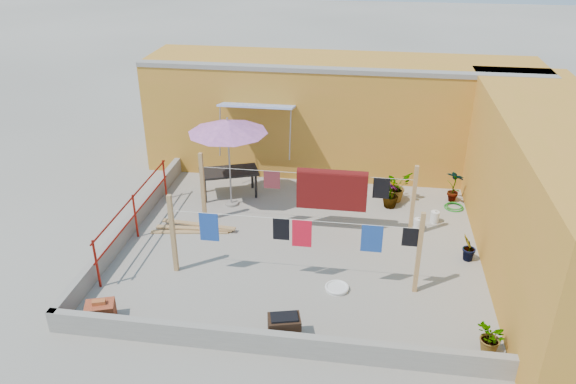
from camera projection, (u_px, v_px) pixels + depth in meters
The scene contains 21 objects.
ground at pixel (301, 245), 12.92m from camera, with size 80.00×80.00×0.00m, color #9E998E.
wall_back at pixel (339, 114), 16.29m from camera, with size 11.00×3.27×3.21m.
wall_right at pixel (552, 198), 11.52m from camera, with size 2.40×9.00×3.20m, color #BC7629.
parapet_front at pixel (274, 343), 9.66m from camera, with size 8.30×0.16×0.44m, color gray.
parapet_left at pixel (131, 223), 13.36m from camera, with size 0.16×7.30×0.44m, color gray.
red_railing at pixel (134, 210), 12.93m from camera, with size 0.05×4.20×1.10m.
clothesline_rig at pixel (326, 196), 12.86m from camera, with size 5.09×2.35×1.80m.
patio_umbrella at pixel (228, 127), 13.75m from camera, with size 2.60×2.60×2.39m.
outdoor_table at pixel (229, 173), 14.91m from camera, with size 1.71×1.26×0.72m.
brick_stack at pixel (101, 312), 10.45m from camera, with size 0.62×0.53×0.46m.
lumber_pile at pixel (194, 228), 13.48m from camera, with size 2.01×0.58×0.12m.
brazier at pixel (284, 328), 9.96m from camera, with size 0.65×0.51×0.51m.
white_basin at pixel (337, 288), 11.37m from camera, with size 0.49×0.49×0.09m.
water_jug_a at pixel (435, 217), 13.79m from camera, with size 0.22×0.22×0.34m.
water_jug_b at pixel (418, 224), 13.52m from camera, with size 0.20×0.20×0.31m.
green_hose at pixel (454, 207), 14.52m from camera, with size 0.50×0.50×0.07m.
plant_back_a at pixel (396, 186), 14.74m from camera, with size 0.75×0.65×0.83m, color #1B5618.
plant_back_b at pixel (391, 194), 14.43m from camera, with size 0.41×0.41×0.73m, color #1B5618.
plant_right_a at pixel (454, 186), 14.68m from camera, with size 0.47×0.32×0.90m, color #1B5618.
plant_right_b at pixel (469, 248), 12.19m from camera, with size 0.36×0.29×0.66m, color #1B5618.
plant_right_c at pixel (492, 338), 9.65m from camera, with size 0.54×0.47×0.60m, color #1B5618.
Camera 1 is at (1.34, -10.93, 6.87)m, focal length 35.00 mm.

